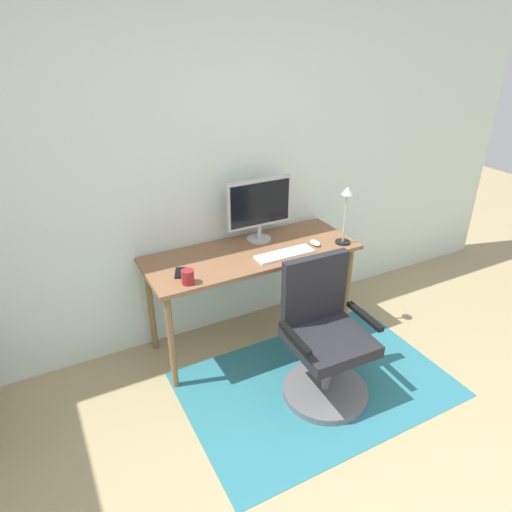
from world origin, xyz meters
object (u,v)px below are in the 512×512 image
keyboard (285,254)px  office_chair (324,345)px  desk_lamp (346,207)px  monitor (259,205)px  cell_phone (180,273)px  computer_mouse (315,243)px  coffee_cup (188,277)px  desk (252,261)px

keyboard → office_chair: bearing=-92.8°
desk_lamp → office_chair: (-0.51, -0.54, -0.67)m
monitor → cell_phone: monitor is taller
keyboard → computer_mouse: bearing=8.0°
cell_phone → computer_mouse: bearing=19.1°
office_chair → coffee_cup: bearing=146.3°
keyboard → desk_lamp: desk_lamp is taller
desk → coffee_cup: coffee_cup is taller
computer_mouse → office_chair: office_chair is taller
keyboard → coffee_cup: coffee_cup is taller
computer_mouse → desk: bearing=165.1°
coffee_cup → computer_mouse: bearing=5.1°
cell_phone → desk: bearing=29.0°
cell_phone → desk_lamp: size_ratio=0.32×
desk → coffee_cup: bearing=-159.3°
desk_lamp → coffee_cup: bearing=-178.8°
computer_mouse → coffee_cup: 1.02m
coffee_cup → cell_phone: bearing=90.5°
coffee_cup → monitor: bearing=27.5°
monitor → keyboard: size_ratio=1.19×
desk → cell_phone: bearing=-173.0°
cell_phone → office_chair: office_chair is taller
keyboard → office_chair: (-0.03, -0.56, -0.40)m
desk → cell_phone: 0.57m
cell_phone → desk_lamp: (1.22, -0.12, 0.28)m
monitor → cell_phone: size_ratio=3.67×
monitor → coffee_cup: bearing=-152.5°
desk → monitor: 0.41m
coffee_cup → cell_phone: size_ratio=0.66×
cell_phone → office_chair: bearing=-20.7°
computer_mouse → cell_phone: (-1.02, 0.05, -0.01)m
cell_phone → coffee_cup: bearing=-67.5°
monitor → keyboard: (0.04, -0.31, -0.27)m
desk → keyboard: keyboard is taller
monitor → desk_lamp: monitor is taller
desk → keyboard: 0.25m
desk → office_chair: office_chair is taller
desk → cell_phone: size_ratio=11.04×
monitor → computer_mouse: size_ratio=4.94×
computer_mouse → desk_lamp: bearing=-18.1°
monitor → office_chair: size_ratio=0.55×
coffee_cup → office_chair: size_ratio=0.10×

